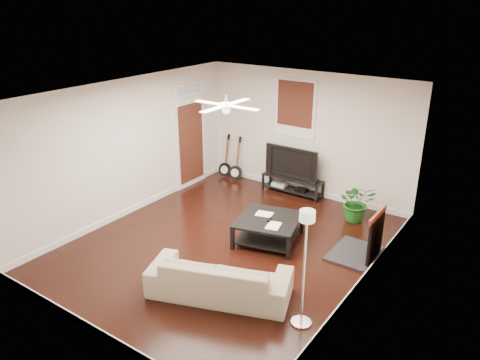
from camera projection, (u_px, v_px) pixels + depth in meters
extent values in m
cube|color=black|center=(228.00, 244.00, 8.62)|extent=(5.00, 6.00, 0.01)
cube|color=white|center=(226.00, 93.00, 7.59)|extent=(5.00, 6.00, 0.01)
cube|color=silver|center=(307.00, 134.00, 10.40)|extent=(5.00, 0.01, 2.80)
cube|color=silver|center=(84.00, 244.00, 5.82)|extent=(5.00, 0.01, 2.80)
cube|color=silver|center=(127.00, 148.00, 9.43)|extent=(0.01, 6.00, 2.80)
cube|color=silver|center=(366.00, 209.00, 6.78)|extent=(0.01, 6.00, 2.80)
cube|color=#B4593A|center=(387.00, 187.00, 7.55)|extent=(0.02, 2.20, 2.80)
cube|color=black|center=(365.00, 233.00, 8.05)|extent=(0.80, 1.10, 0.92)
cube|color=#3F1811|center=(295.00, 108.00, 10.33)|extent=(1.00, 0.06, 1.30)
cube|color=white|center=(190.00, 134.00, 10.92)|extent=(0.08, 1.00, 2.50)
cube|color=black|center=(292.00, 185.00, 10.77)|extent=(1.43, 0.38, 0.40)
imported|color=black|center=(294.00, 162.00, 10.57)|extent=(1.28, 0.17, 0.74)
cube|color=black|center=(268.00, 230.00, 8.67)|extent=(1.34, 1.34, 0.46)
imported|color=#C1B090|center=(220.00, 277.00, 7.08)|extent=(2.31, 1.52, 0.63)
imported|color=#1B611D|center=(357.00, 202.00, 9.41)|extent=(0.95, 0.92, 0.80)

